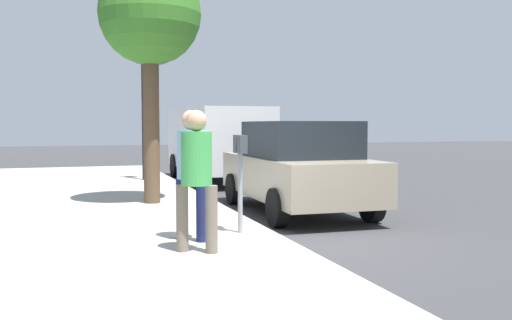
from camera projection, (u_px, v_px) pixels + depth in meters
name	position (u px, v px, depth m)	size (l,w,h in m)	color
ground_plane	(273.00, 241.00, 8.20)	(80.00, 80.00, 0.00)	#38383A
sidewalk_slab	(57.00, 250.00, 7.25)	(28.00, 6.00, 0.15)	#A8A59E
parking_meter	(240.00, 162.00, 8.01)	(0.36, 0.12, 1.41)	gray
pedestrian_at_meter	(191.00, 164.00, 7.49)	(0.47, 0.38, 1.75)	#191E4C
pedestrian_bystander	(196.00, 169.00, 6.77)	(0.38, 0.47, 1.73)	#726656
parked_sedan_near	(297.00, 167.00, 10.80)	(4.44, 2.05, 1.77)	gray
parked_van_far	(217.00, 140.00, 16.68)	(5.22, 2.16, 2.18)	silver
street_tree	(150.00, 18.00, 10.92)	(2.00, 2.00, 4.73)	brown
traffic_signal	(147.00, 94.00, 15.71)	(0.24, 0.44, 3.60)	black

